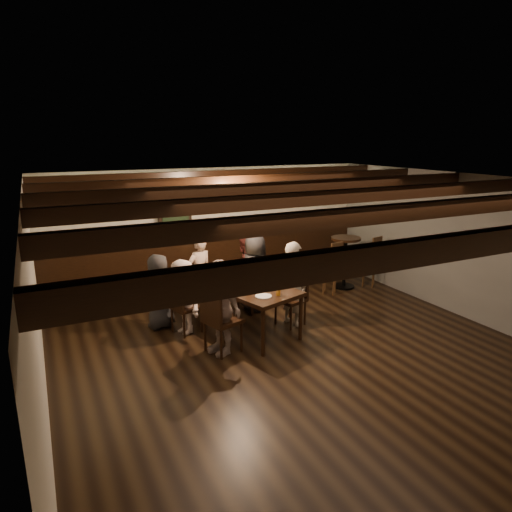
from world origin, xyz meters
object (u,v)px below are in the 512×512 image
person_bench_left (159,291)px  person_bench_right (244,268)px  person_left_far (220,307)px  chair_right_near (254,293)px  chair_right_far (291,308)px  person_right_far (293,283)px  person_bench_centre (200,274)px  chair_left_far (222,332)px  person_right_near (255,272)px  bar_stool_right (369,268)px  bar_stool_left (330,275)px  person_left_near (183,297)px  dining_table (239,287)px  high_top_table (345,255)px  chair_left_near (186,316)px

person_bench_left → person_bench_right: (1.72, 0.52, 0.02)m
person_bench_right → person_left_far: person_left_far is taller
chair_right_near → chair_right_far: chair_right_near is taller
person_right_far → person_bench_centre: bearing=26.6°
chair_left_far → person_right_near: 1.77m
chair_left_far → person_bench_right: (1.16, 1.76, 0.32)m
bar_stool_right → person_right_far: bearing=-171.0°
chair_right_far → bar_stool_left: bearing=-73.1°
chair_left_far → person_bench_centre: 1.71m
person_left_near → person_bench_centre: bearing=128.7°
person_bench_centre → person_right_far: person_right_far is taller
person_bench_right → person_right_near: person_right_near is taller
person_right_near → bar_stool_left: size_ratio=1.30×
chair_left_far → person_bench_right: person_bench_right is taller
person_bench_centre → person_right_far: size_ratio=0.97×
person_bench_left → person_right_far: person_right_far is taller
chair_left_far → bar_stool_left: (2.80, 1.37, 0.09)m
person_bench_left → dining_table: bearing=135.0°
person_bench_right → person_right_near: 0.48m
dining_table → high_top_table: 2.90m
bar_stool_right → person_left_near: bearing=174.3°
person_left_near → bar_stool_right: person_left_near is taller
chair_left_near → bar_stool_right: size_ratio=0.84×
person_bench_left → bar_stool_right: 4.38m
person_bench_left → person_right_far: bearing=140.7°
chair_right_far → person_bench_left: person_bench_left is taller
chair_right_far → person_bench_right: (-0.22, 1.34, 0.35)m
high_top_table → chair_right_near: bearing=-172.2°
chair_right_far → bar_stool_right: bearing=-84.4°
person_bench_right → bar_stool_right: bearing=155.8°
chair_right_near → chair_left_far: bearing=122.0°
person_left_far → person_right_far: 1.50m
chair_left_far → chair_right_far: (1.38, 0.42, -0.03)m
chair_right_far → person_bench_centre: size_ratio=0.67×
person_left_near → chair_left_near: bearing=90.0°
chair_right_near → person_bench_right: person_bench_right is taller
person_bench_left → person_left_far: (0.54, -1.25, 0.08)m
person_bench_centre → person_left_near: 0.96m
dining_table → chair_right_far: 0.94m
chair_right_near → high_top_table: 2.24m
high_top_table → chair_left_far: bearing=-154.4°
high_top_table → chair_left_near: bearing=-168.6°
person_left_far → bar_stool_left: person_left_far is taller
chair_right_near → person_bench_left: bearing=74.5°
chair_right_near → chair_left_near: bearing=90.0°
high_top_table → bar_stool_right: bearing=-17.3°
person_bench_right → high_top_table: 2.15m
chair_right_near → person_left_near: size_ratio=0.82×
high_top_table → bar_stool_right: bar_stool_right is taller
dining_table → person_left_far: 0.87m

